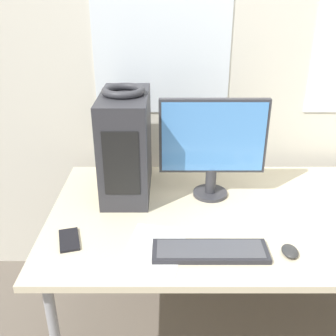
% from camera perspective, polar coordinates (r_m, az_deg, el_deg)
% --- Properties ---
extents(wall_back, '(8.00, 0.07, 2.70)m').
position_cam_1_polar(wall_back, '(2.14, 14.55, 17.20)').
color(wall_back, beige).
rests_on(wall_back, ground_plane).
extents(desk, '(2.06, 0.93, 0.72)m').
position_cam_1_polar(desk, '(1.82, 16.54, -7.27)').
color(desk, beige).
rests_on(desk, ground_plane).
extents(pc_tower, '(0.21, 0.42, 0.47)m').
position_cam_1_polar(pc_tower, '(1.81, -6.22, 3.37)').
color(pc_tower, '#2D2D33').
rests_on(pc_tower, desk).
extents(headphones, '(0.19, 0.19, 0.03)m').
position_cam_1_polar(headphones, '(1.73, -6.62, 11.08)').
color(headphones, '#333338').
rests_on(headphones, pc_tower).
extents(monitor_main, '(0.48, 0.16, 0.46)m').
position_cam_1_polar(monitor_main, '(1.76, 6.39, 3.62)').
color(monitor_main, '#333338').
rests_on(monitor_main, desk).
extents(keyboard, '(0.43, 0.13, 0.02)m').
position_cam_1_polar(keyboard, '(1.49, 6.02, -11.88)').
color(keyboard, '#28282D').
rests_on(keyboard, desk).
extents(mouse, '(0.06, 0.08, 0.03)m').
position_cam_1_polar(mouse, '(1.55, 17.17, -11.43)').
color(mouse, '#2D2D2D').
rests_on(mouse, desk).
extents(cell_phone, '(0.11, 0.16, 0.01)m').
position_cam_1_polar(cell_phone, '(1.60, -14.25, -10.08)').
color(cell_phone, black).
rests_on(cell_phone, desk).
extents(paper_sheet_left, '(0.26, 0.33, 0.00)m').
position_cam_1_polar(paper_sheet_left, '(1.51, -2.07, -11.54)').
color(paper_sheet_left, white).
rests_on(paper_sheet_left, desk).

